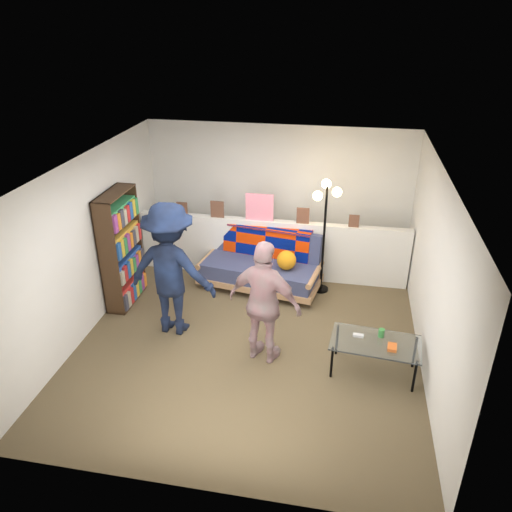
{
  "coord_description": "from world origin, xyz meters",
  "views": [
    {
      "loc": [
        1.11,
        -5.58,
        4.09
      ],
      "look_at": [
        0.0,
        0.4,
        1.05
      ],
      "focal_mm": 35.0,
      "sensor_mm": 36.0,
      "label": 1
    }
  ],
  "objects_px": {
    "futon_sofa": "(262,265)",
    "person_right": "(265,303)",
    "person_left": "(171,270)",
    "bookshelf": "(121,252)",
    "floor_lamp": "(325,215)",
    "coffee_table": "(376,344)"
  },
  "relations": [
    {
      "from": "bookshelf",
      "to": "person_right",
      "type": "height_order",
      "value": "bookshelf"
    },
    {
      "from": "futon_sofa",
      "to": "bookshelf",
      "type": "distance_m",
      "value": 2.2
    },
    {
      "from": "futon_sofa",
      "to": "person_left",
      "type": "xyz_separation_m",
      "value": [
        -1.0,
        -1.43,
        0.56
      ]
    },
    {
      "from": "futon_sofa",
      "to": "person_right",
      "type": "xyz_separation_m",
      "value": [
        0.35,
        -1.85,
        0.44
      ]
    },
    {
      "from": "person_left",
      "to": "futon_sofa",
      "type": "bearing_deg",
      "value": -118.77
    },
    {
      "from": "bookshelf",
      "to": "person_right",
      "type": "relative_size",
      "value": 1.06
    },
    {
      "from": "floor_lamp",
      "to": "bookshelf",
      "type": "bearing_deg",
      "value": -163.31
    },
    {
      "from": "person_left",
      "to": "person_right",
      "type": "relative_size",
      "value": 1.14
    },
    {
      "from": "coffee_table",
      "to": "person_right",
      "type": "height_order",
      "value": "person_right"
    },
    {
      "from": "futon_sofa",
      "to": "person_right",
      "type": "height_order",
      "value": "person_right"
    },
    {
      "from": "bookshelf",
      "to": "futon_sofa",
      "type": "bearing_deg",
      "value": 22.43
    },
    {
      "from": "futon_sofa",
      "to": "floor_lamp",
      "type": "relative_size",
      "value": 1.11
    },
    {
      "from": "floor_lamp",
      "to": "person_left",
      "type": "height_order",
      "value": "person_left"
    },
    {
      "from": "coffee_table",
      "to": "floor_lamp",
      "type": "xyz_separation_m",
      "value": [
        -0.78,
        1.94,
        0.87
      ]
    },
    {
      "from": "person_left",
      "to": "person_right",
      "type": "xyz_separation_m",
      "value": [
        1.35,
        -0.42,
        -0.12
      ]
    },
    {
      "from": "bookshelf",
      "to": "person_left",
      "type": "relative_size",
      "value": 0.93
    },
    {
      "from": "floor_lamp",
      "to": "coffee_table",
      "type": "bearing_deg",
      "value": -67.99
    },
    {
      "from": "coffee_table",
      "to": "floor_lamp",
      "type": "height_order",
      "value": "floor_lamp"
    },
    {
      "from": "futon_sofa",
      "to": "bookshelf",
      "type": "bearing_deg",
      "value": -157.57
    },
    {
      "from": "coffee_table",
      "to": "bookshelf",
      "type": "bearing_deg",
      "value": 164.14
    },
    {
      "from": "futon_sofa",
      "to": "floor_lamp",
      "type": "bearing_deg",
      "value": 3.58
    },
    {
      "from": "floor_lamp",
      "to": "person_right",
      "type": "bearing_deg",
      "value": -107.49
    }
  ]
}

